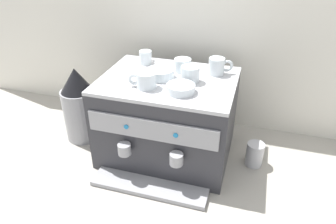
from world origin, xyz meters
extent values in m
plane|color=#9E998E|center=(0.00, 0.00, 0.00)|extent=(4.00, 4.00, 0.00)
cube|color=silver|center=(0.00, 0.37, 0.60)|extent=(2.80, 0.03, 1.19)
cube|color=#2D2D33|center=(0.00, 0.00, 0.19)|extent=(0.60, 0.46, 0.38)
cube|color=#B7B7BC|center=(0.00, 0.00, 0.39)|extent=(0.60, 0.46, 0.02)
cube|color=#939399|center=(0.00, -0.24, 0.28)|extent=(0.55, 0.01, 0.09)
cylinder|color=#1E7AB7|center=(-0.11, -0.24, 0.28)|extent=(0.02, 0.01, 0.02)
cylinder|color=#1E7AB7|center=(0.11, -0.24, 0.28)|extent=(0.02, 0.01, 0.02)
cube|color=#939399|center=(0.00, -0.28, 0.01)|extent=(0.51, 0.12, 0.02)
cylinder|color=#939399|center=(-0.11, -0.26, 0.17)|extent=(0.06, 0.06, 0.05)
cylinder|color=#939399|center=(0.11, -0.26, 0.17)|extent=(0.06, 0.06, 0.05)
cylinder|color=silver|center=(-0.16, 0.14, 0.43)|extent=(0.06, 0.06, 0.07)
torus|color=silver|center=(-0.15, 0.18, 0.43)|extent=(0.02, 0.05, 0.05)
cylinder|color=silver|center=(0.20, 0.11, 0.44)|extent=(0.07, 0.07, 0.08)
torus|color=silver|center=(0.24, 0.13, 0.44)|extent=(0.06, 0.03, 0.06)
cylinder|color=silver|center=(0.04, 0.10, 0.43)|extent=(0.08, 0.08, 0.06)
torus|color=silver|center=(0.07, 0.07, 0.43)|extent=(0.04, 0.04, 0.05)
cylinder|color=silver|center=(0.10, 0.00, 0.44)|extent=(0.08, 0.08, 0.07)
torus|color=silver|center=(0.08, 0.04, 0.44)|extent=(0.04, 0.05, 0.05)
cylinder|color=silver|center=(-0.06, -0.11, 0.43)|extent=(0.08, 0.08, 0.07)
torus|color=silver|center=(-0.11, -0.12, 0.43)|extent=(0.05, 0.02, 0.05)
cylinder|color=silver|center=(0.09, -0.11, 0.42)|extent=(0.12, 0.12, 0.03)
cylinder|color=silver|center=(0.09, -0.11, 0.40)|extent=(0.06, 0.06, 0.01)
cylinder|color=silver|center=(-0.03, 0.00, 0.42)|extent=(0.12, 0.12, 0.04)
cylinder|color=silver|center=(-0.03, 0.00, 0.41)|extent=(0.07, 0.07, 0.01)
cylinder|color=#939399|center=(-0.47, -0.01, 0.14)|extent=(0.18, 0.18, 0.27)
cone|color=black|center=(-0.47, -0.01, 0.34)|extent=(0.16, 0.16, 0.12)
cylinder|color=#B7B7BC|center=(0.42, 0.02, 0.06)|extent=(0.08, 0.08, 0.12)
camera|label=1|loc=(0.37, -1.23, 0.98)|focal=33.70mm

